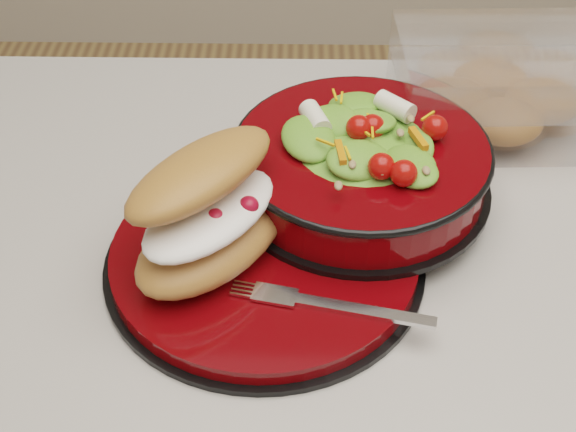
{
  "coord_description": "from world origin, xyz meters",
  "views": [
    {
      "loc": [
        -0.25,
        -0.47,
        1.4
      ],
      "look_at": [
        -0.25,
        0.04,
        0.94
      ],
      "focal_mm": 50.0,
      "sensor_mm": 36.0,
      "label": 1
    }
  ],
  "objects_px": {
    "fork": "(336,306)",
    "pastry_box": "(499,89)",
    "dinner_plate": "(265,257)",
    "croissant": "(211,212)",
    "salad_bowl": "(361,156)"
  },
  "relations": [
    {
      "from": "fork",
      "to": "pastry_box",
      "type": "relative_size",
      "value": 0.68
    },
    {
      "from": "dinner_plate",
      "to": "fork",
      "type": "bearing_deg",
      "value": -48.13
    },
    {
      "from": "dinner_plate",
      "to": "fork",
      "type": "distance_m",
      "value": 0.09
    },
    {
      "from": "dinner_plate",
      "to": "fork",
      "type": "xyz_separation_m",
      "value": [
        0.06,
        -0.07,
        0.01
      ]
    },
    {
      "from": "croissant",
      "to": "fork",
      "type": "height_order",
      "value": "croissant"
    },
    {
      "from": "croissant",
      "to": "fork",
      "type": "xyz_separation_m",
      "value": [
        0.1,
        -0.06,
        -0.04
      ]
    },
    {
      "from": "salad_bowl",
      "to": "pastry_box",
      "type": "distance_m",
      "value": 0.2
    },
    {
      "from": "fork",
      "to": "salad_bowl",
      "type": "bearing_deg",
      "value": 2.71
    },
    {
      "from": "dinner_plate",
      "to": "croissant",
      "type": "xyz_separation_m",
      "value": [
        -0.04,
        -0.0,
        0.06
      ]
    },
    {
      "from": "dinner_plate",
      "to": "pastry_box",
      "type": "bearing_deg",
      "value": 43.14
    },
    {
      "from": "croissant",
      "to": "fork",
      "type": "distance_m",
      "value": 0.13
    },
    {
      "from": "pastry_box",
      "to": "salad_bowl",
      "type": "bearing_deg",
      "value": -140.28
    },
    {
      "from": "fork",
      "to": "croissant",
      "type": "bearing_deg",
      "value": 71.51
    },
    {
      "from": "croissant",
      "to": "pastry_box",
      "type": "distance_m",
      "value": 0.36
    },
    {
      "from": "croissant",
      "to": "pastry_box",
      "type": "bearing_deg",
      "value": -13.19
    }
  ]
}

